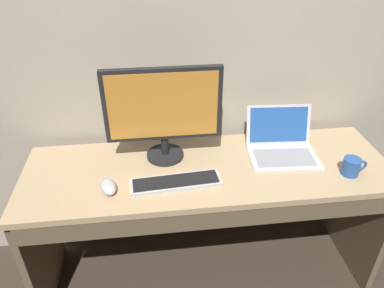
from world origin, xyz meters
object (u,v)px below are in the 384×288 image
Objects in this scene: computer_mouse at (108,186)px; coffee_mug at (352,166)px; laptop_silver at (282,146)px; wired_keyboard at (176,182)px; external_monitor at (163,111)px.

coffee_mug reaches higher than computer_mouse.
laptop_silver reaches higher than computer_mouse.
wired_keyboard is at bearing -161.28° from laptop_silver.
computer_mouse reaches higher than wired_keyboard.
external_monitor is 0.43m from computer_mouse.
coffee_mug is at bearing -17.69° from computer_mouse.
laptop_silver is 3.05× the size of coffee_mug.
external_monitor is 0.92m from coffee_mug.
external_monitor is (-0.60, 0.02, 0.23)m from laptop_silver.
external_monitor is 1.30× the size of wired_keyboard.
coffee_mug is (0.86, -0.24, -0.22)m from external_monitor.
external_monitor reaches higher than computer_mouse.
laptop_silver is 0.59m from wired_keyboard.
computer_mouse is 1.04× the size of coffee_mug.
wired_keyboard is at bearing -15.73° from computer_mouse.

